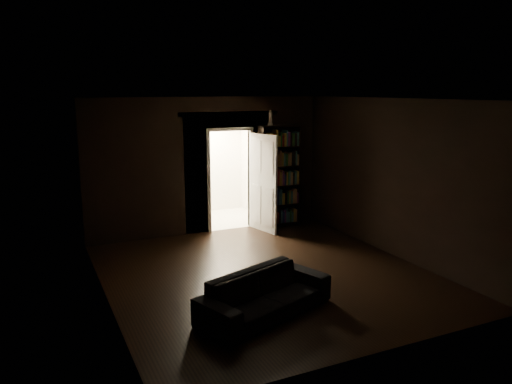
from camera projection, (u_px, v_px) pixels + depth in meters
ground at (266, 274)px, 8.10m from camera, size 5.50×5.50×0.00m
room_walls at (239, 163)px, 8.70m from camera, size 5.02×5.61×2.84m
kitchen_alcove at (212, 166)px, 11.49m from camera, size 2.20×1.80×2.60m
sofa at (265, 288)px, 6.61m from camera, size 2.08×1.43×0.74m
bookshelf at (279, 176)px, 10.78m from camera, size 0.92×0.40×2.20m
refrigerator at (186, 183)px, 11.47m from camera, size 0.82×0.77×1.65m
door at (263, 183)px, 10.38m from camera, size 0.24×0.84×2.05m
figurine at (270, 118)px, 10.50m from camera, size 0.14×0.14×0.32m
bottles at (184, 142)px, 11.18m from camera, size 0.70×0.27×0.29m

